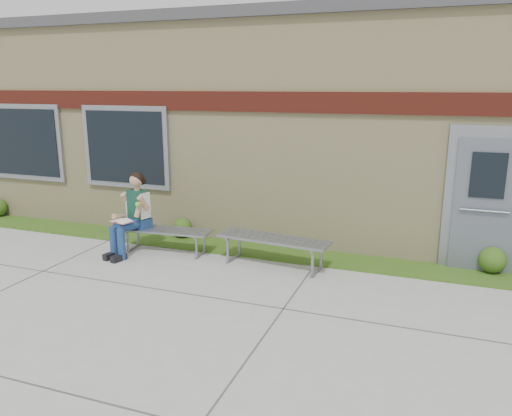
% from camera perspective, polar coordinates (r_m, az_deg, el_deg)
% --- Properties ---
extents(ground, '(80.00, 80.00, 0.00)m').
position_cam_1_polar(ground, '(6.66, -6.59, -11.86)').
color(ground, '#9E9E99').
rests_on(ground, ground).
extents(grass_strip, '(16.00, 0.80, 0.02)m').
position_cam_1_polar(grass_strip, '(8.88, 0.93, -5.00)').
color(grass_strip, '#274312').
rests_on(grass_strip, ground).
extents(school_building, '(16.20, 6.22, 4.20)m').
position_cam_1_polar(school_building, '(11.68, 6.51, 9.96)').
color(school_building, beige).
rests_on(school_building, ground).
extents(bench_left, '(1.66, 0.58, 0.42)m').
position_cam_1_polar(bench_left, '(8.92, -10.29, -3.00)').
color(bench_left, gray).
rests_on(bench_left, ground).
extents(bench_right, '(1.89, 0.70, 0.48)m').
position_cam_1_polar(bench_right, '(8.11, 2.04, -4.16)').
color(bench_right, gray).
rests_on(bench_right, ground).
extents(girl, '(0.57, 0.95, 1.42)m').
position_cam_1_polar(girl, '(8.91, -13.99, -0.60)').
color(girl, navy).
rests_on(girl, ground).
extents(shrub_mid, '(0.37, 0.37, 0.37)m').
position_cam_1_polar(shrub_mid, '(9.73, -8.45, -2.24)').
color(shrub_mid, '#274312').
rests_on(shrub_mid, grass_strip).
extents(shrub_east, '(0.42, 0.42, 0.42)m').
position_cam_1_polar(shrub_east, '(8.66, 25.40, -5.36)').
color(shrub_east, '#274312').
rests_on(shrub_east, grass_strip).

